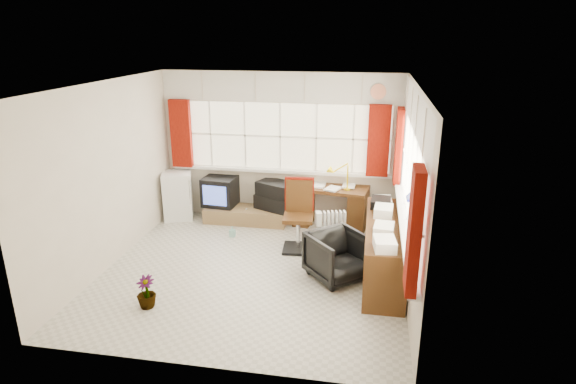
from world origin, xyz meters
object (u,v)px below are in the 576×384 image
object	(u,v)px
office_chair	(338,256)
credenza	(384,248)
crt_tv	(220,191)
mini_fridge	(178,195)
desk_lamp	(348,171)
desk	(331,204)
radiator	(332,234)
tv_bench	(246,215)
task_chair	(299,212)

from	to	relation	value
office_chair	credenza	bearing A→B (deg)	-23.41
credenza	crt_tv	world-z (taller)	credenza
crt_tv	mini_fridge	world-z (taller)	mini_fridge
credenza	desk_lamp	bearing A→B (deg)	111.45
desk	radiator	distance (m)	0.92
crt_tv	credenza	bearing A→B (deg)	-30.24
office_chair	tv_bench	bearing A→B (deg)	93.55
radiator	crt_tv	world-z (taller)	crt_tv
office_chair	credenza	world-z (taller)	credenza
radiator	mini_fridge	bearing A→B (deg)	163.51
office_chair	crt_tv	xyz separation A→B (m)	(-2.16, 1.79, 0.18)
credenza	tv_bench	xyz separation A→B (m)	(-2.28, 1.52, -0.27)
office_chair	crt_tv	size ratio (longest dim) A/B	1.19
task_chair	credenza	bearing A→B (deg)	-28.94
task_chair	office_chair	world-z (taller)	task_chair
credenza	office_chair	bearing A→B (deg)	-162.37
office_chair	credenza	xyz separation A→B (m)	(0.59, 0.19, 0.08)
desk	credenza	size ratio (longest dim) A/B	0.63
desk_lamp	tv_bench	bearing A→B (deg)	178.87
office_chair	tv_bench	size ratio (longest dim) A/B	0.50
office_chair	crt_tv	bearing A→B (deg)	99.22
desk	task_chair	bearing A→B (deg)	-113.71
desk_lamp	radiator	distance (m)	1.11
desk	mini_fridge	bearing A→B (deg)	-177.95
task_chair	radiator	bearing A→B (deg)	0.38
tv_bench	credenza	bearing A→B (deg)	-33.70
crt_tv	mini_fridge	bearing A→B (deg)	-172.44
radiator	tv_bench	world-z (taller)	radiator
desk_lamp	mini_fridge	xyz separation A→B (m)	(-2.91, 0.02, -0.59)
tv_bench	task_chair	bearing A→B (deg)	-38.81
task_chair	crt_tv	bearing A→B (deg)	148.71
desk_lamp	crt_tv	distance (m)	2.23
credenza	tv_bench	distance (m)	2.75
mini_fridge	task_chair	bearing A→B (deg)	-19.98
task_chair	credenza	xyz separation A→B (m)	(1.24, -0.69, -0.17)
radiator	desk	bearing A→B (deg)	96.37
radiator	credenza	distance (m)	1.03
tv_bench	crt_tv	world-z (taller)	crt_tv
desk_lamp	credenza	xyz separation A→B (m)	(0.58, -1.49, -0.60)
radiator	tv_bench	distance (m)	1.75
task_chair	mini_fridge	world-z (taller)	task_chair
radiator	mini_fridge	xyz separation A→B (m)	(-2.75, 0.81, 0.16)
task_chair	tv_bench	distance (m)	1.40
office_chair	crt_tv	world-z (taller)	crt_tv
office_chair	desk	bearing A→B (deg)	56.91
task_chair	mini_fridge	distance (m)	2.40
task_chair	office_chair	xyz separation A→B (m)	(0.65, -0.88, -0.25)
task_chair	crt_tv	xyz separation A→B (m)	(-1.51, 0.92, -0.07)
desk	crt_tv	distance (m)	1.91
desk_lamp	credenza	size ratio (longest dim) A/B	0.22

